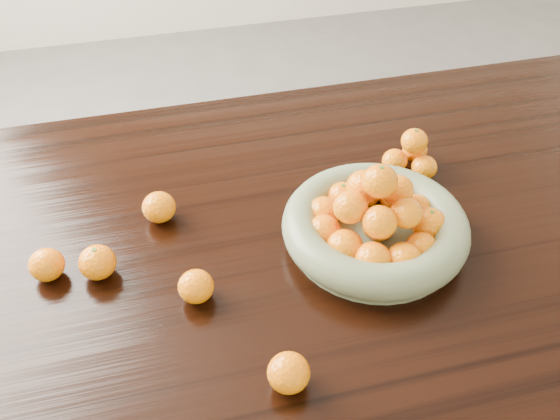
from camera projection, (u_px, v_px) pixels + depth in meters
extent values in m
cube|color=black|center=(287.00, 242.00, 1.17)|extent=(2.00, 1.00, 0.04)
cube|color=black|center=(545.00, 182.00, 1.90)|extent=(0.08, 0.08, 0.71)
cylinder|color=#707B5A|center=(373.00, 239.00, 1.14)|extent=(0.30, 0.30, 0.02)
torus|color=#707B5A|center=(375.00, 226.00, 1.12)|extent=(0.34, 0.34, 0.06)
ellipsoid|color=orange|center=(416.00, 209.00, 1.15)|extent=(0.06, 0.06, 0.05)
ellipsoid|color=orange|center=(395.00, 195.00, 1.17)|extent=(0.06, 0.06, 0.06)
ellipsoid|color=orange|center=(366.00, 191.00, 1.18)|extent=(0.06, 0.06, 0.06)
ellipsoid|color=orange|center=(342.00, 197.00, 1.17)|extent=(0.06, 0.06, 0.06)
ellipsoid|color=orange|center=(323.00, 213.00, 1.13)|extent=(0.06, 0.06, 0.06)
ellipsoid|color=orange|center=(324.00, 231.00, 1.10)|extent=(0.06, 0.06, 0.06)
ellipsoid|color=orange|center=(345.00, 247.00, 1.07)|extent=(0.06, 0.06, 0.06)
ellipsoid|color=orange|center=(373.00, 260.00, 1.04)|extent=(0.06, 0.06, 0.06)
ellipsoid|color=orange|center=(404.00, 259.00, 1.05)|extent=(0.06, 0.06, 0.06)
ellipsoid|color=orange|center=(421.00, 247.00, 1.07)|extent=(0.06, 0.06, 0.05)
ellipsoid|color=orange|center=(429.00, 225.00, 1.11)|extent=(0.07, 0.07, 0.06)
ellipsoid|color=orange|center=(379.00, 225.00, 1.11)|extent=(0.06, 0.06, 0.06)
ellipsoid|color=orange|center=(397.00, 190.00, 1.11)|extent=(0.06, 0.06, 0.05)
ellipsoid|color=orange|center=(364.00, 187.00, 1.11)|extent=(0.07, 0.07, 0.06)
ellipsoid|color=orange|center=(350.00, 207.00, 1.07)|extent=(0.06, 0.06, 0.06)
ellipsoid|color=orange|center=(380.00, 222.00, 1.05)|extent=(0.06, 0.06, 0.06)
ellipsoid|color=orange|center=(406.00, 213.00, 1.06)|extent=(0.06, 0.06, 0.05)
ellipsoid|color=orange|center=(380.00, 181.00, 1.05)|extent=(0.06, 0.06, 0.06)
ellipsoid|color=orange|center=(424.00, 167.00, 1.27)|extent=(0.05, 0.05, 0.05)
ellipsoid|color=orange|center=(415.00, 150.00, 1.31)|extent=(0.05, 0.05, 0.05)
ellipsoid|color=orange|center=(395.00, 161.00, 1.29)|extent=(0.05, 0.05, 0.05)
ellipsoid|color=orange|center=(414.00, 141.00, 1.26)|extent=(0.05, 0.05, 0.05)
ellipsoid|color=orange|center=(97.00, 262.00, 1.06)|extent=(0.06, 0.06, 0.06)
ellipsoid|color=orange|center=(196.00, 286.00, 1.02)|extent=(0.06, 0.06, 0.06)
ellipsoid|color=orange|center=(289.00, 373.00, 0.90)|extent=(0.06, 0.06, 0.06)
ellipsoid|color=orange|center=(47.00, 265.00, 1.06)|extent=(0.06, 0.06, 0.06)
ellipsoid|color=orange|center=(159.00, 207.00, 1.17)|extent=(0.06, 0.06, 0.06)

